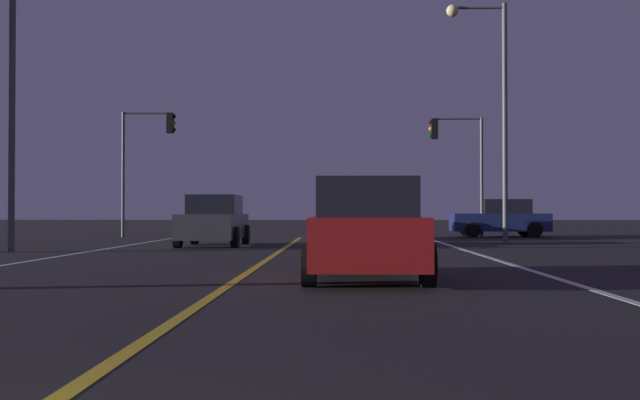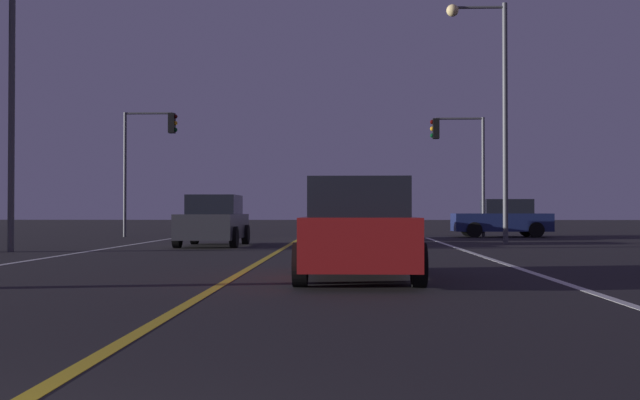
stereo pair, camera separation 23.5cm
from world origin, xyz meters
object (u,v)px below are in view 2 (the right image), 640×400
(car_oncoming, at_px, (214,221))
(traffic_light_near_right, at_px, (458,149))
(traffic_light_near_left, at_px, (149,145))
(street_lamp_right_far, at_px, (492,92))
(street_lamp_left_mid, at_px, (32,66))
(car_crossing_side, at_px, (502,219))
(car_ahead_far, at_px, (368,219))
(car_lead_same_lane, at_px, (358,231))

(car_oncoming, height_order, traffic_light_near_right, traffic_light_near_right)
(car_oncoming, height_order, traffic_light_near_left, traffic_light_near_left)
(car_oncoming, relative_size, traffic_light_near_left, 0.76)
(traffic_light_near_right, distance_m, street_lamp_right_far, 6.82)
(traffic_light_near_left, bearing_deg, street_lamp_right_far, -25.27)
(traffic_light_near_right, relative_size, traffic_light_near_left, 0.95)
(traffic_light_near_left, relative_size, street_lamp_right_far, 0.66)
(street_lamp_left_mid, distance_m, street_lamp_right_far, 15.29)
(street_lamp_left_mid, xyz_separation_m, street_lamp_right_far, (14.17, 5.73, 0.09))
(car_crossing_side, distance_m, traffic_light_near_right, 3.79)
(traffic_light_near_right, bearing_deg, car_ahead_far, 33.49)
(car_oncoming, distance_m, car_ahead_far, 7.97)
(car_oncoming, height_order, car_lead_same_lane, same)
(traffic_light_near_left, distance_m, street_lamp_right_far, 15.65)
(traffic_light_near_right, bearing_deg, car_oncoming, 42.53)
(car_oncoming, distance_m, street_lamp_right_far, 10.83)
(car_ahead_far, relative_size, traffic_light_near_right, 0.81)
(car_lead_same_lane, xyz_separation_m, street_lamp_right_far, (4.99, 14.04, 4.58))
(car_oncoming, xyz_separation_m, car_lead_same_lane, (4.62, -12.07, 0.00))
(traffic_light_near_left, xyz_separation_m, street_lamp_left_mid, (-0.07, -12.39, 1.17))
(car_ahead_far, height_order, car_crossing_side, same)
(street_lamp_right_far, bearing_deg, car_ahead_far, -42.76)
(car_crossing_side, xyz_separation_m, street_lamp_left_mid, (-16.03, -12.99, 4.49))
(car_crossing_side, relative_size, traffic_light_near_right, 0.81)
(car_crossing_side, height_order, street_lamp_right_far, street_lamp_right_far)
(car_crossing_side, xyz_separation_m, traffic_light_near_left, (-15.96, -0.61, 3.32))
(car_ahead_far, distance_m, car_lead_same_lane, 18.02)
(car_ahead_far, distance_m, street_lamp_right_far, 7.42)
(street_lamp_left_mid, bearing_deg, traffic_light_near_left, 89.68)
(car_ahead_far, height_order, car_lead_same_lane, same)
(street_lamp_left_mid, height_order, street_lamp_right_far, street_lamp_right_far)
(car_ahead_far, height_order, traffic_light_near_left, traffic_light_near_left)
(car_ahead_far, bearing_deg, street_lamp_right_far, -132.76)
(car_oncoming, height_order, car_crossing_side, same)
(car_lead_same_lane, xyz_separation_m, traffic_light_near_right, (4.78, 20.70, 3.11))
(street_lamp_left_mid, bearing_deg, car_crossing_side, 39.03)
(traffic_light_near_right, bearing_deg, street_lamp_left_mid, 41.58)
(car_ahead_far, distance_m, street_lamp_left_mid, 14.55)
(car_oncoming, height_order, street_lamp_right_far, street_lamp_right_far)
(car_crossing_side, bearing_deg, traffic_light_near_right, 16.34)
(car_lead_same_lane, bearing_deg, traffic_light_near_right, -13.00)
(car_oncoming, distance_m, car_lead_same_lane, 12.93)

